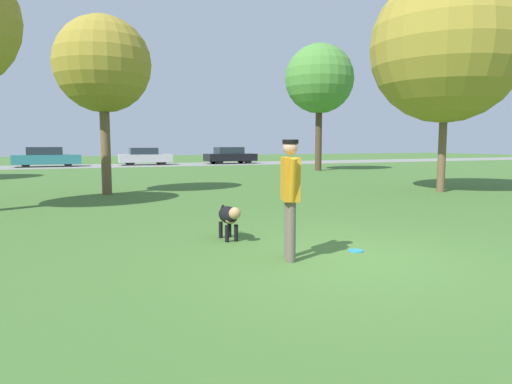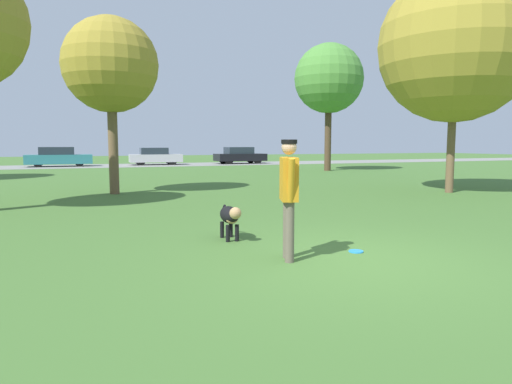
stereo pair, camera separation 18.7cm
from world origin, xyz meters
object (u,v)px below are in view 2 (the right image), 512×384
object	(u,v)px
person	(289,188)
parked_car_black	(240,155)
tree_near_right	(455,46)
parked_car_teal	(58,157)
dog	(230,216)
parked_car_silver	(155,156)
frisbee	(356,251)
tree_mid_center	(111,66)
tree_far_right	(329,79)

from	to	relation	value
person	parked_car_black	bearing A→B (deg)	0.67
tree_near_right	parked_car_teal	distance (m)	27.65
tree_near_right	dog	bearing A→B (deg)	-154.09
parked_car_teal	dog	bearing A→B (deg)	-84.06
person	tree_near_right	bearing A→B (deg)	-36.61
parked_car_teal	parked_car_silver	distance (m)	6.96
dog	frisbee	xyz separation A→B (m)	(1.51, -1.55, -0.41)
parked_car_silver	parked_car_black	bearing A→B (deg)	-0.36
person	frisbee	distance (m)	1.55
person	tree_mid_center	bearing A→B (deg)	28.20
person	parked_car_silver	world-z (taller)	person
person	parked_car_teal	world-z (taller)	person
parked_car_teal	frisbee	bearing A→B (deg)	-81.60
parked_car_teal	parked_car_black	bearing A→B (deg)	-1.97
tree_mid_center	parked_car_teal	world-z (taller)	tree_mid_center
tree_far_right	parked_car_silver	size ratio (longest dim) A/B	1.89
parked_car_black	tree_far_right	bearing A→B (deg)	-82.81
frisbee	parked_car_silver	bearing A→B (deg)	86.31
person	parked_car_silver	bearing A→B (deg)	13.28
dog	parked_car_black	bearing A→B (deg)	162.39
dog	parked_car_silver	world-z (taller)	parked_car_silver
tree_mid_center	parked_car_teal	bearing A→B (deg)	96.33
frisbee	parked_car_teal	world-z (taller)	parked_car_teal
frisbee	tree_near_right	bearing A→B (deg)	37.81
dog	parked_car_silver	size ratio (longest dim) A/B	0.24
dog	parked_car_teal	distance (m)	28.88
person	tree_mid_center	xyz separation A→B (m)	(-1.58, 9.91, 3.12)
tree_mid_center	dog	bearing A→B (deg)	-81.54
tree_near_right	tree_mid_center	world-z (taller)	tree_near_right
person	tree_far_right	bearing A→B (deg)	-12.90
person	parked_car_silver	xyz separation A→B (m)	(3.13, 30.38, -0.36)
tree_mid_center	tree_near_right	bearing A→B (deg)	-19.56
parked_car_black	parked_car_silver	bearing A→B (deg)	175.98
person	tree_mid_center	world-z (taller)	tree_mid_center
dog	parked_car_black	xyz separation A→B (m)	(10.38, 28.44, 0.26)
dog	parked_car_teal	world-z (taller)	parked_car_teal
dog	tree_mid_center	size ratio (longest dim) A/B	0.17
person	parked_car_black	xyz separation A→B (m)	(10.04, 30.03, -0.34)
dog	tree_near_right	distance (m)	11.32
frisbee	parked_car_black	bearing A→B (deg)	73.52
frisbee	tree_mid_center	size ratio (longest dim) A/B	0.04
parked_car_teal	parked_car_silver	size ratio (longest dim) A/B	1.12
frisbee	parked_car_teal	size ratio (longest dim) A/B	0.05
parked_car_black	dog	bearing A→B (deg)	-111.19
tree_near_right	parked_car_black	xyz separation A→B (m)	(1.01, 23.89, -4.17)
person	tree_far_right	distance (m)	22.51
person	tree_near_right	size ratio (longest dim) A/B	0.23
parked_car_teal	tree_far_right	bearing A→B (deg)	-37.69
tree_mid_center	parked_car_teal	size ratio (longest dim) A/B	1.25
parked_car_teal	person	bearing A→B (deg)	-83.79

